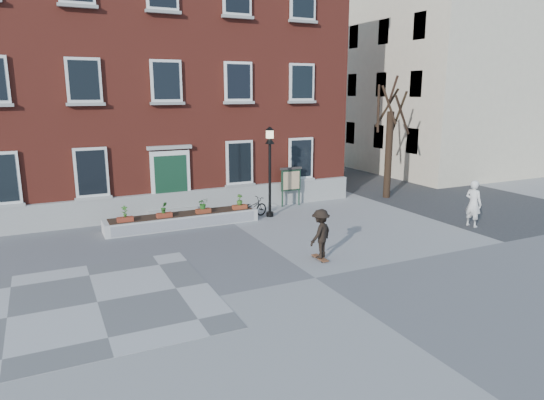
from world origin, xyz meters
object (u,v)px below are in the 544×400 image
bystander (473,204)px  parked_car (320,160)px  lamp_post (270,159)px  skateboarder (320,234)px  notice_board (291,180)px  bicycle (251,208)px

bystander → parked_car: bearing=-16.3°
lamp_post → skateboarder: 6.08m
parked_car → skateboarder: skateboarder is taller
parked_car → notice_board: size_ratio=2.42×
bicycle → parked_car: (9.26, 9.58, 0.31)m
bystander → bicycle: bearing=45.9°
lamp_post → notice_board: 2.58m
notice_board → skateboarder: (-2.69, -7.16, -0.38)m
bicycle → parked_car: parked_car is taller
bicycle → bystander: bystander is taller
bicycle → notice_board: bearing=-80.5°
lamp_post → notice_board: (1.76, 1.38, -1.28)m
bicycle → skateboarder: (-0.12, -5.94, 0.45)m
bicycle → lamp_post: size_ratio=0.42×
lamp_post → notice_board: bearing=38.0°
bicycle → parked_car: 13.33m
parked_car → bystander: (-1.74, -14.76, 0.21)m
bystander → notice_board: bystander is taller
notice_board → bystander: bearing=-52.2°
bystander → lamp_post: lamp_post is taller
parked_car → lamp_post: bearing=-124.2°
notice_board → skateboarder: size_ratio=1.10×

